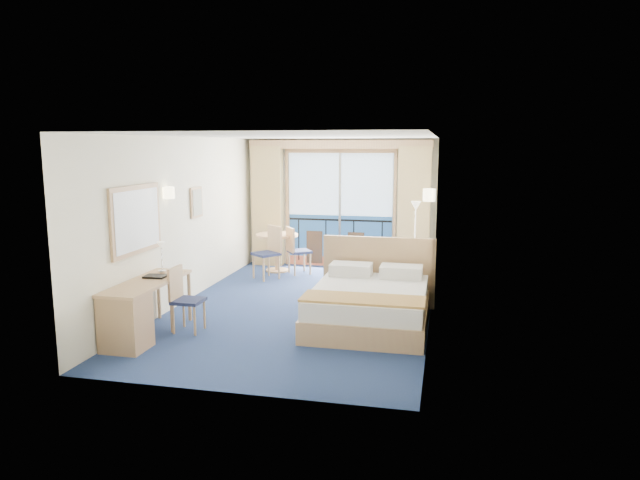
{
  "coord_description": "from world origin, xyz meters",
  "views": [
    {
      "loc": [
        2.18,
        -8.54,
        2.56
      ],
      "look_at": [
        0.24,
        0.2,
        1.07
      ],
      "focal_mm": 32.0,
      "sensor_mm": 36.0,
      "label": 1
    }
  ],
  "objects_px": {
    "desk": "(131,315)",
    "desk_chair": "(183,295)",
    "nightstand": "(416,286)",
    "table_chair_a": "(296,248)",
    "round_table": "(277,243)",
    "armchair": "(397,271)",
    "table_chair_b": "(270,249)",
    "bed": "(370,303)",
    "floor_lamp": "(416,220)"
  },
  "relations": [
    {
      "from": "nightstand",
      "to": "round_table",
      "type": "relative_size",
      "value": 0.7
    },
    {
      "from": "bed",
      "to": "armchair",
      "type": "xyz_separation_m",
      "value": [
        0.2,
        2.2,
        0.01
      ]
    },
    {
      "from": "bed",
      "to": "desk_chair",
      "type": "relative_size",
      "value": 2.34
    },
    {
      "from": "bed",
      "to": "armchair",
      "type": "bearing_deg",
      "value": 84.93
    },
    {
      "from": "round_table",
      "to": "table_chair_a",
      "type": "height_order",
      "value": "table_chair_a"
    },
    {
      "from": "armchair",
      "to": "desk",
      "type": "bearing_deg",
      "value": 35.63
    },
    {
      "from": "nightstand",
      "to": "table_chair_b",
      "type": "xyz_separation_m",
      "value": [
        -2.88,
        1.27,
        0.27
      ]
    },
    {
      "from": "desk_chair",
      "to": "table_chair_b",
      "type": "distance_m",
      "value": 3.35
    },
    {
      "from": "desk",
      "to": "armchair",
      "type": "bearing_deg",
      "value": 50.95
    },
    {
      "from": "nightstand",
      "to": "table_chair_b",
      "type": "relative_size",
      "value": 0.59
    },
    {
      "from": "nightstand",
      "to": "floor_lamp",
      "type": "xyz_separation_m",
      "value": [
        -0.13,
        1.89,
        0.84
      ]
    },
    {
      "from": "floor_lamp",
      "to": "desk_chair",
      "type": "distance_m",
      "value": 4.98
    },
    {
      "from": "floor_lamp",
      "to": "desk_chair",
      "type": "height_order",
      "value": "floor_lamp"
    },
    {
      "from": "round_table",
      "to": "table_chair_a",
      "type": "xyz_separation_m",
      "value": [
        0.44,
        -0.18,
        -0.05
      ]
    },
    {
      "from": "round_table",
      "to": "table_chair_b",
      "type": "xyz_separation_m",
      "value": [
        0.04,
        -0.63,
        -0.01
      ]
    },
    {
      "from": "floor_lamp",
      "to": "table_chair_b",
      "type": "bearing_deg",
      "value": -167.28
    },
    {
      "from": "desk_chair",
      "to": "round_table",
      "type": "height_order",
      "value": "desk_chair"
    },
    {
      "from": "nightstand",
      "to": "table_chair_a",
      "type": "relative_size",
      "value": 0.63
    },
    {
      "from": "armchair",
      "to": "table_chair_a",
      "type": "relative_size",
      "value": 0.76
    },
    {
      "from": "round_table",
      "to": "table_chair_a",
      "type": "bearing_deg",
      "value": -22.18
    },
    {
      "from": "armchair",
      "to": "desk",
      "type": "distance_m",
      "value": 4.87
    },
    {
      "from": "bed",
      "to": "floor_lamp",
      "type": "distance_m",
      "value": 3.24
    },
    {
      "from": "desk",
      "to": "round_table",
      "type": "bearing_deg",
      "value": 83.41
    },
    {
      "from": "nightstand",
      "to": "armchair",
      "type": "distance_m",
      "value": 1.07
    },
    {
      "from": "desk",
      "to": "desk_chair",
      "type": "relative_size",
      "value": 1.78
    },
    {
      "from": "bed",
      "to": "table_chair_a",
      "type": "xyz_separation_m",
      "value": [
        -1.89,
        2.92,
        0.22
      ]
    },
    {
      "from": "bed",
      "to": "desk",
      "type": "relative_size",
      "value": 1.32
    },
    {
      "from": "armchair",
      "to": "nightstand",
      "type": "bearing_deg",
      "value": 96.31
    },
    {
      "from": "armchair",
      "to": "table_chair_a",
      "type": "distance_m",
      "value": 2.22
    },
    {
      "from": "armchair",
      "to": "table_chair_b",
      "type": "distance_m",
      "value": 2.51
    },
    {
      "from": "nightstand",
      "to": "floor_lamp",
      "type": "relative_size",
      "value": 0.4
    },
    {
      "from": "table_chair_b",
      "to": "nightstand",
      "type": "bearing_deg",
      "value": 14.74
    },
    {
      "from": "armchair",
      "to": "round_table",
      "type": "bearing_deg",
      "value": -34.93
    },
    {
      "from": "desk_chair",
      "to": "nightstand",
      "type": "bearing_deg",
      "value": -55.75
    },
    {
      "from": "bed",
      "to": "table_chair_a",
      "type": "relative_size",
      "value": 2.24
    },
    {
      "from": "desk_chair",
      "to": "round_table",
      "type": "relative_size",
      "value": 1.06
    },
    {
      "from": "desk",
      "to": "table_chair_b",
      "type": "distance_m",
      "value": 4.1
    },
    {
      "from": "table_chair_b",
      "to": "floor_lamp",
      "type": "bearing_deg",
      "value": 51.21
    },
    {
      "from": "desk_chair",
      "to": "round_table",
      "type": "bearing_deg",
      "value": -2.0
    },
    {
      "from": "nightstand",
      "to": "armchair",
      "type": "xyz_separation_m",
      "value": [
        -0.39,
        0.99,
        0.03
      ]
    },
    {
      "from": "table_chair_b",
      "to": "armchair",
      "type": "bearing_deg",
      "value": 32.19
    },
    {
      "from": "armchair",
      "to": "bed",
      "type": "bearing_deg",
      "value": 69.61
    },
    {
      "from": "bed",
      "to": "round_table",
      "type": "xyz_separation_m",
      "value": [
        -2.33,
        3.1,
        0.27
      ]
    },
    {
      "from": "round_table",
      "to": "floor_lamp",
      "type": "bearing_deg",
      "value": -0.14
    },
    {
      "from": "table_chair_b",
      "to": "table_chair_a",
      "type": "bearing_deg",
      "value": 86.77
    },
    {
      "from": "armchair",
      "to": "table_chair_b",
      "type": "relative_size",
      "value": 0.7
    },
    {
      "from": "table_chair_b",
      "to": "desk_chair",
      "type": "bearing_deg",
      "value": -55.01
    },
    {
      "from": "desk",
      "to": "desk_chair",
      "type": "xyz_separation_m",
      "value": [
        0.38,
        0.72,
        0.09
      ]
    },
    {
      "from": "armchair",
      "to": "desk_chair",
      "type": "distance_m",
      "value": 4.08
    },
    {
      "from": "bed",
      "to": "desk",
      "type": "xyz_separation_m",
      "value": [
        -2.87,
        -1.58,
        0.1
      ]
    }
  ]
}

